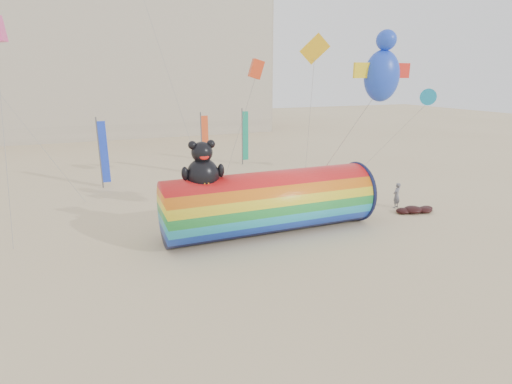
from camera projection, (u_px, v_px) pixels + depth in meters
name	position (u px, v px, depth m)	size (l,w,h in m)	color
ground	(258.00, 249.00, 19.12)	(160.00, 160.00, 0.00)	#CCB58C
hotel_building	(44.00, 58.00, 52.87)	(60.40, 15.40, 20.60)	#B7AD99
windsock_assembly	(269.00, 200.00, 20.90)	(11.20, 3.41, 5.17)	red
kite_handler	(397.00, 195.00, 24.95)	(0.59, 0.38, 1.61)	slate
fabric_bundle	(415.00, 210.00, 24.26)	(2.62, 1.35, 0.41)	#360B09
festival_banners	(190.00, 143.00, 32.96)	(13.10, 4.00, 5.20)	#59595E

